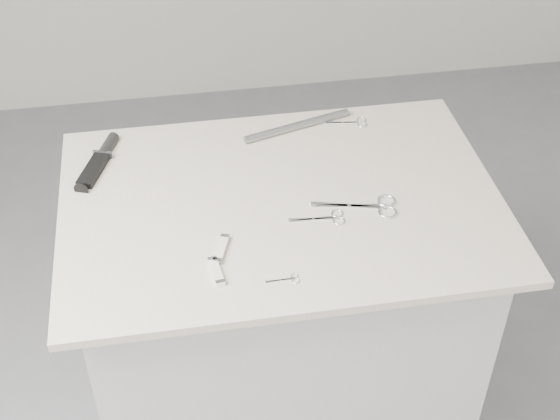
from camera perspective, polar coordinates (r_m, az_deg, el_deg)
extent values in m
cube|color=#BABAB8|center=(2.10, 0.08, -9.21)|extent=(0.90, 0.60, 0.90)
cube|color=beige|center=(1.78, 0.10, 0.52)|extent=(1.00, 0.70, 0.02)
cube|color=white|center=(1.76, 5.08, 0.31)|extent=(0.17, 0.06, 0.00)
cylinder|color=white|center=(1.76, 5.08, 0.33)|extent=(0.01, 0.01, 0.00)
torus|color=white|center=(1.78, 7.79, 0.67)|extent=(0.04, 0.04, 0.01)
torus|color=white|center=(1.75, 7.86, -0.15)|extent=(0.04, 0.04, 0.01)
cube|color=white|center=(1.72, 2.46, -0.67)|extent=(0.11, 0.02, 0.00)
cylinder|color=white|center=(1.72, 2.46, -0.65)|extent=(0.01, 0.01, 0.00)
torus|color=white|center=(1.73, 4.20, -0.26)|extent=(0.03, 0.03, 0.00)
torus|color=white|center=(1.72, 4.33, -0.81)|extent=(0.03, 0.03, 0.00)
cube|color=white|center=(2.03, 4.60, 6.39)|extent=(0.10, 0.03, 0.00)
cylinder|color=white|center=(2.03, 4.60, 6.41)|extent=(0.01, 0.01, 0.00)
torus|color=white|center=(2.04, 5.96, 6.58)|extent=(0.03, 0.03, 0.00)
torus|color=white|center=(2.02, 6.03, 6.22)|extent=(0.03, 0.03, 0.00)
cube|color=white|center=(1.58, 0.02, -5.17)|extent=(0.06, 0.01, 0.00)
cylinder|color=white|center=(1.58, 0.02, -5.15)|extent=(0.00, 0.00, 0.00)
torus|color=white|center=(1.59, 1.07, -4.84)|extent=(0.02, 0.02, 0.00)
torus|color=white|center=(1.58, 1.17, -5.21)|extent=(0.02, 0.02, 0.00)
cube|color=black|center=(1.90, -13.48, 2.86)|extent=(0.08, 0.13, 0.01)
cube|color=gray|center=(1.94, -12.82, 3.99)|extent=(0.05, 0.02, 0.02)
cylinder|color=black|center=(1.97, -12.43, 4.62)|extent=(0.05, 0.08, 0.03)
cube|color=silver|center=(1.60, -4.68, -4.51)|extent=(0.03, 0.08, 0.01)
cube|color=white|center=(1.62, -4.97, -3.67)|extent=(0.02, 0.01, 0.01)
cube|color=white|center=(1.57, -4.38, -5.36)|extent=(0.02, 0.01, 0.01)
cube|color=silver|center=(1.64, -4.31, -2.87)|extent=(0.04, 0.08, 0.01)
cube|color=white|center=(1.67, -4.04, -2.01)|extent=(0.02, 0.02, 0.01)
cube|color=white|center=(1.62, -4.60, -3.75)|extent=(0.02, 0.02, 0.01)
cylinder|color=gray|center=(1.99, 1.27, 6.18)|extent=(0.29, 0.10, 0.02)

